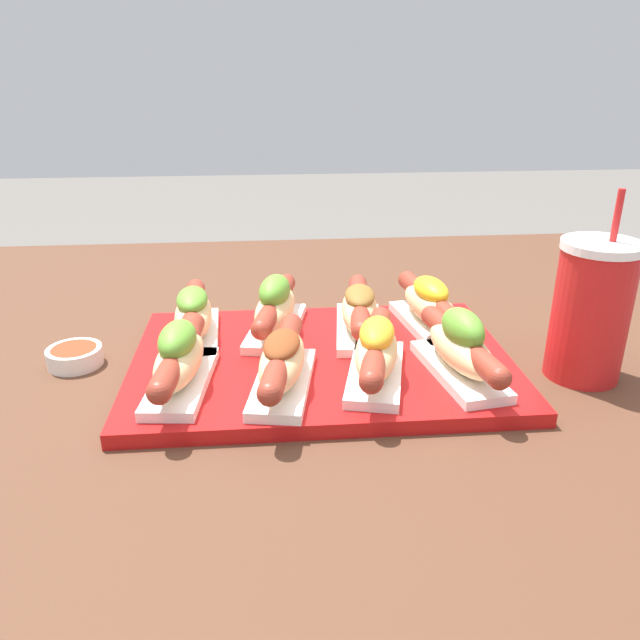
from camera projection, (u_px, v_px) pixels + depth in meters
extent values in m
cube|color=#4C2D1E|center=(309.00, 579.00, 0.96)|extent=(1.30, 1.18, 0.76)
cube|color=#B71414|center=(321.00, 362.00, 0.79)|extent=(0.47, 0.33, 0.02)
cube|color=white|center=(181.00, 381.00, 0.71)|extent=(0.08, 0.16, 0.01)
ellipsoid|color=#E5C184|center=(179.00, 359.00, 0.70)|extent=(0.06, 0.14, 0.04)
cylinder|color=maroon|center=(179.00, 354.00, 0.70)|extent=(0.04, 0.18, 0.03)
sphere|color=maroon|center=(159.00, 392.00, 0.61)|extent=(0.03, 0.03, 0.03)
sphere|color=maroon|center=(194.00, 323.00, 0.78)|extent=(0.03, 0.03, 0.03)
ellipsoid|color=#5B992D|center=(177.00, 340.00, 0.69)|extent=(0.05, 0.08, 0.04)
cube|color=white|center=(283.00, 383.00, 0.71)|extent=(0.09, 0.17, 0.01)
ellipsoid|color=#E5C184|center=(282.00, 361.00, 0.70)|extent=(0.07, 0.15, 0.04)
cylinder|color=maroon|center=(282.00, 355.00, 0.69)|extent=(0.06, 0.18, 0.03)
sphere|color=maroon|center=(269.00, 394.00, 0.61)|extent=(0.03, 0.03, 0.03)
sphere|color=maroon|center=(292.00, 324.00, 0.77)|extent=(0.03, 0.03, 0.03)
ellipsoid|color=brown|center=(282.00, 344.00, 0.69)|extent=(0.05, 0.08, 0.02)
cube|color=white|center=(375.00, 373.00, 0.73)|extent=(0.10, 0.17, 0.01)
ellipsoid|color=#E5C184|center=(376.00, 351.00, 0.72)|extent=(0.08, 0.15, 0.04)
cylinder|color=maroon|center=(377.00, 346.00, 0.72)|extent=(0.07, 0.18, 0.03)
sphere|color=maroon|center=(371.00, 382.00, 0.64)|extent=(0.03, 0.03, 0.03)
sphere|color=maroon|center=(381.00, 317.00, 0.80)|extent=(0.03, 0.03, 0.03)
ellipsoid|color=gold|center=(377.00, 333.00, 0.71)|extent=(0.06, 0.08, 0.03)
cube|color=white|center=(459.00, 370.00, 0.73)|extent=(0.08, 0.17, 0.01)
ellipsoid|color=#E5C184|center=(461.00, 349.00, 0.72)|extent=(0.07, 0.15, 0.04)
cylinder|color=maroon|center=(462.00, 343.00, 0.72)|extent=(0.05, 0.18, 0.03)
sphere|color=maroon|center=(500.00, 378.00, 0.64)|extent=(0.03, 0.03, 0.03)
sphere|color=maroon|center=(431.00, 315.00, 0.80)|extent=(0.03, 0.03, 0.03)
ellipsoid|color=#5B992D|center=(463.00, 328.00, 0.71)|extent=(0.05, 0.08, 0.04)
cube|color=white|center=(195.00, 335.00, 0.83)|extent=(0.07, 0.16, 0.01)
ellipsoid|color=#E5C184|center=(193.00, 315.00, 0.82)|extent=(0.06, 0.14, 0.04)
cylinder|color=maroon|center=(193.00, 310.00, 0.82)|extent=(0.03, 0.18, 0.03)
sphere|color=maroon|center=(189.00, 338.00, 0.74)|extent=(0.03, 0.03, 0.03)
sphere|color=maroon|center=(196.00, 288.00, 0.90)|extent=(0.03, 0.03, 0.03)
ellipsoid|color=#5B992D|center=(192.00, 300.00, 0.81)|extent=(0.04, 0.08, 0.03)
cube|color=white|center=(276.00, 328.00, 0.85)|extent=(0.09, 0.17, 0.01)
ellipsoid|color=#E5C184|center=(275.00, 309.00, 0.84)|extent=(0.08, 0.15, 0.04)
cylinder|color=maroon|center=(275.00, 304.00, 0.84)|extent=(0.06, 0.18, 0.03)
sphere|color=maroon|center=(261.00, 330.00, 0.76)|extent=(0.03, 0.03, 0.03)
sphere|color=maroon|center=(287.00, 283.00, 0.92)|extent=(0.03, 0.03, 0.03)
ellipsoid|color=#5B992D|center=(275.00, 291.00, 0.83)|extent=(0.06, 0.08, 0.04)
cube|color=white|center=(359.00, 329.00, 0.85)|extent=(0.08, 0.16, 0.01)
ellipsoid|color=#E5C184|center=(359.00, 310.00, 0.84)|extent=(0.06, 0.14, 0.04)
cylinder|color=maroon|center=(360.00, 305.00, 0.83)|extent=(0.05, 0.18, 0.03)
sphere|color=maroon|center=(362.00, 331.00, 0.75)|extent=(0.03, 0.03, 0.03)
sphere|color=maroon|center=(358.00, 283.00, 0.92)|extent=(0.03, 0.03, 0.03)
ellipsoid|color=brown|center=(360.00, 296.00, 0.83)|extent=(0.05, 0.08, 0.02)
cube|color=white|center=(428.00, 324.00, 0.86)|extent=(0.08, 0.17, 0.01)
ellipsoid|color=#E5C184|center=(430.00, 305.00, 0.85)|extent=(0.07, 0.15, 0.04)
cylinder|color=maroon|center=(430.00, 300.00, 0.85)|extent=(0.05, 0.18, 0.03)
sphere|color=maroon|center=(458.00, 325.00, 0.77)|extent=(0.03, 0.03, 0.03)
sphere|color=maroon|center=(407.00, 280.00, 0.93)|extent=(0.03, 0.03, 0.03)
ellipsoid|color=yellow|center=(431.00, 289.00, 0.85)|extent=(0.05, 0.08, 0.03)
cylinder|color=white|center=(75.00, 357.00, 0.80)|extent=(0.07, 0.07, 0.02)
cylinder|color=red|center=(74.00, 351.00, 0.79)|extent=(0.06, 0.06, 0.01)
cylinder|color=red|center=(590.00, 315.00, 0.75)|extent=(0.09, 0.09, 0.16)
cylinder|color=white|center=(603.00, 246.00, 0.71)|extent=(0.09, 0.09, 0.01)
cylinder|color=red|center=(617.00, 215.00, 0.70)|extent=(0.01, 0.01, 0.06)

